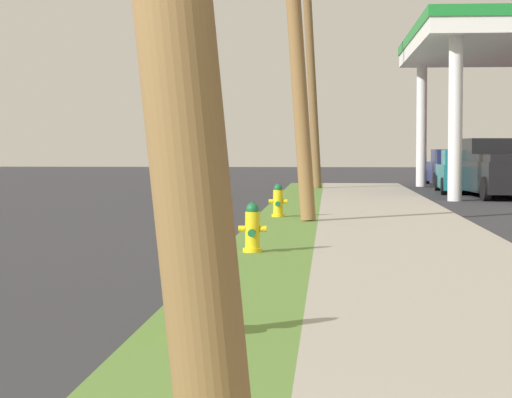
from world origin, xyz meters
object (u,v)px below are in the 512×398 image
at_px(fire_hydrant_nearest, 197,296).
at_px(fire_hydrant_third, 278,202).
at_px(car_navy_by_near_pump, 452,169).
at_px(truck_black_at_forecourt, 498,170).
at_px(utility_pole_background, 311,69).
at_px(car_teal_by_far_pump, 465,173).
at_px(fire_hydrant_second, 252,230).

distance_m(fire_hydrant_nearest, fire_hydrant_third, 14.08).
relative_size(fire_hydrant_nearest, car_navy_by_near_pump, 0.16).
xyz_separation_m(car_navy_by_near_pump, truck_black_at_forecourt, (0.29, -10.27, 0.19)).
height_order(fire_hydrant_nearest, car_navy_by_near_pump, car_navy_by_near_pump).
bearing_deg(utility_pole_background, truck_black_at_forecourt, -33.97).
bearing_deg(fire_hydrant_third, car_teal_by_far_pump, 67.49).
bearing_deg(utility_pole_background, fire_hydrant_second, -91.09).
distance_m(fire_hydrant_second, fire_hydrant_third, 7.50).
xyz_separation_m(fire_hydrant_third, car_teal_by_far_pump, (6.09, 14.70, 0.28)).
bearing_deg(truck_black_at_forecourt, fire_hydrant_nearest, -104.73).
bearing_deg(truck_black_at_forecourt, fire_hydrant_third, -120.56).
bearing_deg(car_teal_by_far_pump, car_navy_by_near_pump, 86.99).
height_order(fire_hydrant_second, fire_hydrant_third, same).
bearing_deg(truck_black_at_forecourt, utility_pole_background, 146.03).
bearing_deg(fire_hydrant_second, utility_pole_background, 88.91).
relative_size(car_navy_by_near_pump, truck_black_at_forecourt, 0.82).
xyz_separation_m(fire_hydrant_third, car_navy_by_near_pump, (6.46, 21.70, 0.28)).
bearing_deg(car_navy_by_near_pump, utility_pole_background, -134.95).
relative_size(fire_hydrant_nearest, truck_black_at_forecourt, 0.13).
bearing_deg(car_teal_by_far_pump, fire_hydrant_nearest, -101.87).
xyz_separation_m(fire_hydrant_nearest, utility_pole_background, (0.40, 29.75, 4.18)).
bearing_deg(car_teal_by_far_pump, fire_hydrant_third, -112.51).
bearing_deg(fire_hydrant_third, utility_pole_background, 88.38).
xyz_separation_m(utility_pole_background, car_teal_by_far_pump, (5.65, -0.97, -3.90)).
bearing_deg(truck_black_at_forecourt, car_navy_by_near_pump, 91.60).
distance_m(car_navy_by_near_pump, truck_black_at_forecourt, 10.28).
distance_m(fire_hydrant_third, car_teal_by_far_pump, 15.91).
bearing_deg(fire_hydrant_nearest, fire_hydrant_third, 90.18).
xyz_separation_m(fire_hydrant_third, truck_black_at_forecourt, (6.75, 11.43, 0.47)).
bearing_deg(fire_hydrant_second, truck_black_at_forecourt, 70.39).
height_order(fire_hydrant_second, car_navy_by_near_pump, car_navy_by_near_pump).
distance_m(car_navy_by_near_pump, car_teal_by_far_pump, 7.01).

